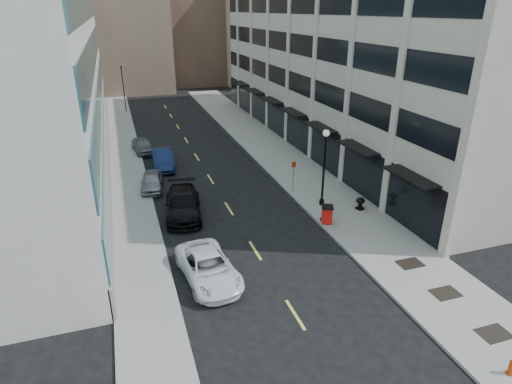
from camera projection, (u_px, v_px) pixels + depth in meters
ground at (314, 344)px, 18.08m from camera, size 160.00×160.00×0.00m
sidewalk_right at (294, 169)px, 37.65m from camera, size 5.00×80.00×0.15m
sidewalk_left at (130, 188)px, 33.64m from camera, size 3.00×80.00×0.15m
building_right at (357, 52)px, 42.92m from camera, size 15.30×46.50×18.25m
skyline_tan_near at (120, 2)px, 70.74m from camera, size 14.00×18.00×28.00m
skyline_tan_far at (63, 21)px, 77.79m from camera, size 12.00×14.00×22.00m
skyline_stone at (250, 27)px, 76.87m from camera, size 10.00×14.00×20.00m
grate_near at (494, 334)px, 18.45m from camera, size 1.40×1.00×0.01m
grate_mid at (445, 293)px, 21.06m from camera, size 1.40×1.00×0.01m
grate_far at (410, 263)px, 23.51m from camera, size 1.40×1.00×0.01m
road_centerline at (219, 193)px, 32.91m from camera, size 0.15×68.20×0.01m
traffic_signal at (121, 69)px, 56.13m from camera, size 0.66×0.66×6.98m
car_white_van at (208, 267)px, 22.11m from camera, size 2.98×5.51×1.47m
car_black_pickup at (183, 204)px, 29.05m from camera, size 3.08×5.98×1.66m
car_silver_sedan at (152, 182)px, 33.21m from camera, size 2.14×4.20×1.37m
car_blue_sedan at (163, 159)px, 37.80m from camera, size 1.93×5.06×1.65m
car_grey_sedan at (143, 146)px, 41.78m from camera, size 2.14×4.36×1.43m
fire_hydrant at (511, 367)px, 16.29m from camera, size 0.29×0.29×0.70m
trash_bin at (327, 214)px, 27.74m from camera, size 0.97×0.97×1.20m
lamppost at (324, 161)px, 29.28m from camera, size 0.47×0.47×5.62m
sign_post at (294, 172)px, 31.96m from camera, size 0.30×0.11×2.63m
urn_planter at (360, 202)px, 29.68m from camera, size 0.62×0.62×0.86m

